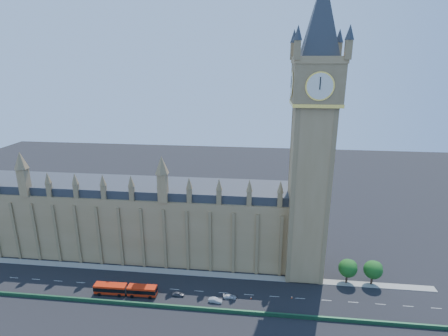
# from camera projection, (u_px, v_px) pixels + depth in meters

# --- Properties ---
(ground) EXTENTS (400.00, 400.00, 0.00)m
(ground) POSITION_uv_depth(u_px,v_px,m) (187.00, 290.00, 112.38)
(ground) COLOR black
(ground) RESTS_ON ground
(palace_westminster) EXTENTS (120.00, 20.00, 28.00)m
(palace_westminster) POSITION_uv_depth(u_px,v_px,m) (133.00, 218.00, 131.98)
(palace_westminster) COLOR olive
(palace_westminster) RESTS_ON ground
(elizabeth_tower) EXTENTS (20.59, 20.59, 105.00)m
(elizabeth_tower) POSITION_uv_depth(u_px,v_px,m) (314.00, 117.00, 105.72)
(elizabeth_tower) COLOR olive
(elizabeth_tower) RESTS_ON ground
(bridge_parapet) EXTENTS (160.00, 0.60, 1.20)m
(bridge_parapet) POSITION_uv_depth(u_px,v_px,m) (180.00, 307.00, 103.65)
(bridge_parapet) COLOR #1E4C2D
(bridge_parapet) RESTS_ON ground
(kerb_north) EXTENTS (160.00, 3.00, 0.16)m
(kerb_north) POSITION_uv_depth(u_px,v_px,m) (192.00, 273.00, 121.39)
(kerb_north) COLOR gray
(kerb_north) RESTS_ON ground
(tree_east_near) EXTENTS (6.00, 6.00, 8.50)m
(tree_east_near) POSITION_uv_depth(u_px,v_px,m) (348.00, 268.00, 114.68)
(tree_east_near) COLOR #382619
(tree_east_near) RESTS_ON ground
(tree_east_far) EXTENTS (6.00, 6.00, 8.50)m
(tree_east_far) POSITION_uv_depth(u_px,v_px,m) (374.00, 269.00, 113.81)
(tree_east_far) COLOR #382619
(tree_east_far) RESTS_ON ground
(red_bus) EXTENTS (19.92, 3.46, 3.38)m
(red_bus) POSITION_uv_depth(u_px,v_px,m) (125.00, 290.00, 109.74)
(red_bus) COLOR red
(red_bus) RESTS_ON ground
(car_grey) EXTENTS (3.79, 1.55, 1.29)m
(car_grey) POSITION_uv_depth(u_px,v_px,m) (178.00, 294.00, 109.48)
(car_grey) COLOR #44464D
(car_grey) RESTS_ON ground
(car_silver) EXTENTS (4.33, 1.94, 1.38)m
(car_silver) POSITION_uv_depth(u_px,v_px,m) (215.00, 300.00, 106.56)
(car_silver) COLOR #AAADB2
(car_silver) RESTS_ON ground
(car_white) EXTENTS (4.16, 1.80, 1.19)m
(car_white) POSITION_uv_depth(u_px,v_px,m) (230.00, 297.00, 108.36)
(car_white) COLOR silver
(car_white) RESTS_ON ground
(cone_a) EXTENTS (0.42, 0.42, 0.67)m
(cone_a) POSITION_uv_depth(u_px,v_px,m) (229.00, 297.00, 108.70)
(cone_a) COLOR black
(cone_a) RESTS_ON ground
(cone_b) EXTENTS (0.57, 0.57, 0.73)m
(cone_b) POSITION_uv_depth(u_px,v_px,m) (229.00, 296.00, 108.86)
(cone_b) COLOR black
(cone_b) RESTS_ON ground
(cone_c) EXTENTS (0.63, 0.63, 0.76)m
(cone_c) POSITION_uv_depth(u_px,v_px,m) (251.00, 298.00, 108.22)
(cone_c) COLOR black
(cone_c) RESTS_ON ground
(cone_d) EXTENTS (0.52, 0.52, 0.64)m
(cone_d) POSITION_uv_depth(u_px,v_px,m) (292.00, 297.00, 108.53)
(cone_d) COLOR black
(cone_d) RESTS_ON ground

